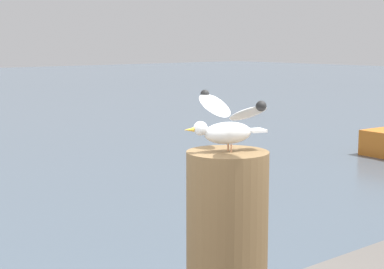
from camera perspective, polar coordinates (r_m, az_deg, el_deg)
The scene contains 2 objects.
mooring_post at distance 3.04m, azimuth 3.11°, elevation -10.91°, with size 0.38×0.38×1.01m, color brown.
seagull at distance 2.89m, azimuth 3.15°, elevation 1.03°, with size 0.38×0.65×0.26m.
Camera 1 is at (-1.16, -2.64, 2.77)m, focal length 60.02 mm.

